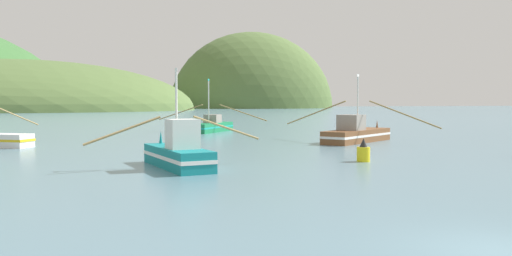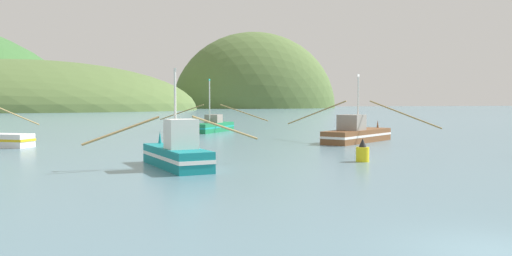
{
  "view_description": "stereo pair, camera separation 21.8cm",
  "coord_description": "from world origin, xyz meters",
  "px_view_note": "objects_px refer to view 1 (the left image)",
  "views": [
    {
      "loc": [
        -8.97,
        -9.47,
        3.44
      ],
      "look_at": [
        3.13,
        28.49,
        1.4
      ],
      "focal_mm": 36.94,
      "sensor_mm": 36.0,
      "label": 1
    },
    {
      "loc": [
        -8.77,
        -9.53,
        3.44
      ],
      "look_at": [
        3.13,
        28.49,
        1.4
      ],
      "focal_mm": 36.94,
      "sensor_mm": 36.0,
      "label": 2
    }
  ],
  "objects_px": {
    "fishing_boat_green": "(211,126)",
    "channel_buoy": "(363,152)",
    "fishing_boat_brown": "(356,134)",
    "fishing_boat_teal": "(178,153)"
  },
  "relations": [
    {
      "from": "channel_buoy",
      "to": "fishing_boat_brown",
      "type": "bearing_deg",
      "value": 63.08
    },
    {
      "from": "fishing_boat_green",
      "to": "channel_buoy",
      "type": "xyz_separation_m",
      "value": [
        1.81,
        -30.88,
        -0.1
      ]
    },
    {
      "from": "fishing_boat_teal",
      "to": "fishing_boat_brown",
      "type": "distance_m",
      "value": 20.97
    },
    {
      "from": "fishing_boat_brown",
      "to": "channel_buoy",
      "type": "bearing_deg",
      "value": -152.45
    },
    {
      "from": "fishing_boat_brown",
      "to": "channel_buoy",
      "type": "xyz_separation_m",
      "value": [
        -6.48,
        -12.77,
        -0.19
      ]
    },
    {
      "from": "fishing_boat_brown",
      "to": "fishing_boat_green",
      "type": "bearing_deg",
      "value": 79.09
    },
    {
      "from": "fishing_boat_green",
      "to": "channel_buoy",
      "type": "height_order",
      "value": "fishing_boat_green"
    },
    {
      "from": "fishing_boat_teal",
      "to": "channel_buoy",
      "type": "xyz_separation_m",
      "value": [
        10.49,
        -0.45,
        -0.22
      ]
    },
    {
      "from": "fishing_boat_green",
      "to": "fishing_boat_brown",
      "type": "bearing_deg",
      "value": 61.66
    },
    {
      "from": "fishing_boat_brown",
      "to": "channel_buoy",
      "type": "relative_size",
      "value": 8.65
    }
  ]
}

